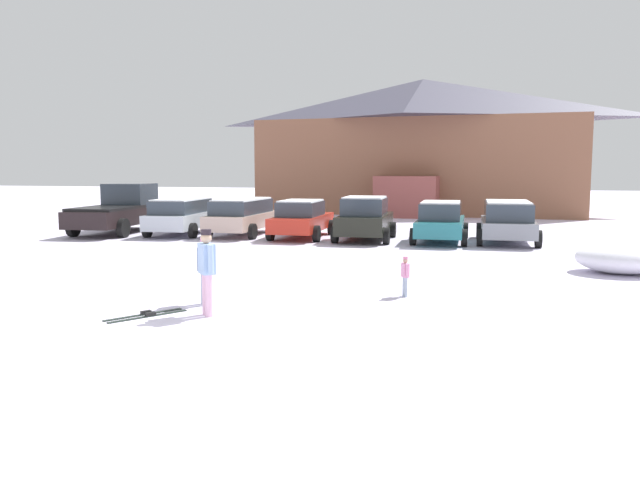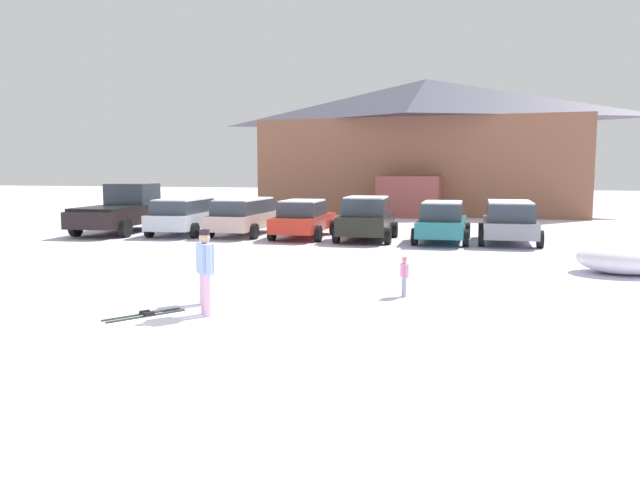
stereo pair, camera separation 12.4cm
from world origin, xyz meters
The scene contains 14 objects.
ground centered at (0.00, 0.00, 0.00)m, with size 160.00×160.00×0.00m, color silver.
ski_lodge centered at (1.41, 33.36, 4.39)m, with size 21.00×12.44×8.67m.
parked_silver_wagon centered at (-6.96, 15.48, 0.85)m, with size 2.50×4.48×1.56m.
parked_beige_suv centered at (-4.38, 16.00, 0.86)m, with size 2.20×4.73×1.57m.
parked_red_sedan centered at (-1.66, 15.70, 0.79)m, with size 2.21×4.54×1.56m.
parked_black_sedan centered at (1.03, 15.44, 0.87)m, with size 2.33×4.12×1.74m.
parked_teal_hatchback centered at (3.96, 15.73, 0.80)m, with size 2.13×4.72×1.57m.
parked_grey_wagon centered at (6.44, 15.95, 0.87)m, with size 2.32×4.34×1.60m.
pickup_truck centered at (-10.03, 15.68, 1.00)m, with size 2.87×5.98×2.15m.
skier_teen_in_navy_coat centered at (0.04, 2.98, 0.79)m, with size 0.41×0.39×1.41m.
skier_adult_in_blue_parka centered at (0.52, 2.07, 0.94)m, with size 0.45×0.49×1.67m.
skier_child_in_pink_snowsuit centered at (3.96, 4.85, 0.50)m, with size 0.21×0.31×0.89m.
pair_of_skis centered at (-0.61, 1.74, 0.02)m, with size 1.13×1.49×0.08m.
plowed_snow_pile centered at (9.25, 9.47, 0.41)m, with size 2.43×1.94×0.82m, color white.
Camera 2 is at (5.76, -8.70, 2.81)m, focal length 35.00 mm.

